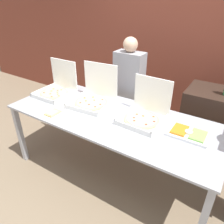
{
  "coord_description": "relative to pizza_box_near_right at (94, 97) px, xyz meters",
  "views": [
    {
      "loc": [
        1.17,
        -1.82,
        2.15
      ],
      "look_at": [
        0.0,
        0.0,
        0.93
      ],
      "focal_mm": 35.0,
      "sensor_mm": 36.0,
      "label": 1
    }
  ],
  "objects": [
    {
      "name": "ground_plane",
      "position": [
        0.37,
        -0.15,
        -0.96
      ],
      "size": [
        16.0,
        16.0,
        0.0
      ],
      "primitive_type": "plane",
      "color": "#847056"
    },
    {
      "name": "brick_wall_behind",
      "position": [
        0.37,
        1.55,
        0.44
      ],
      "size": [
        10.0,
        0.06,
        2.8
      ],
      "color": "brown",
      "rests_on": "ground_plane"
    },
    {
      "name": "buffet_table",
      "position": [
        0.37,
        -0.15,
        -0.17
      ],
      "size": [
        2.48,
        1.0,
        0.88
      ],
      "color": "#A8AAB2",
      "rests_on": "ground_plane"
    },
    {
      "name": "pizza_box_near_right",
      "position": [
        0.0,
        0.0,
        0.0
      ],
      "size": [
        0.52,
        0.53,
        0.47
      ],
      "rotation": [
        0.0,
        0.0,
        0.09
      ],
      "color": "white",
      "rests_on": "buffet_table"
    },
    {
      "name": "pizza_box_far_left",
      "position": [
        0.71,
        -0.03,
        -0.0
      ],
      "size": [
        0.46,
        0.47,
        0.44
      ],
      "rotation": [
        0.0,
        0.0,
        -0.03
      ],
      "color": "white",
      "rests_on": "buffet_table"
    },
    {
      "name": "pizza_box_near_left",
      "position": [
        -0.59,
        -0.05,
        -0.0
      ],
      "size": [
        0.45,
        0.46,
        0.44
      ],
      "rotation": [
        0.0,
        0.0,
        0.01
      ],
      "color": "white",
      "rests_on": "buffet_table"
    },
    {
      "name": "paper_plate_front_left",
      "position": [
        -0.23,
        -0.49,
        -0.07
      ],
      "size": [
        0.23,
        0.23,
        0.03
      ],
      "color": "white",
      "rests_on": "buffet_table"
    },
    {
      "name": "veggie_tray",
      "position": [
        1.22,
        -0.07,
        -0.06
      ],
      "size": [
        0.4,
        0.25,
        0.05
      ],
      "color": "white",
      "rests_on": "buffet_table"
    },
    {
      "name": "sideboard_podium",
      "position": [
        1.3,
        0.81,
        -0.44
      ],
      "size": [
        0.69,
        0.56,
        1.05
      ],
      "color": "black",
      "rests_on": "ground_plane"
    },
    {
      "name": "person_guest_cap",
      "position": [
        0.19,
        0.57,
        -0.12
      ],
      "size": [
        0.4,
        0.22,
        1.63
      ],
      "rotation": [
        0.0,
        0.0,
        3.14
      ],
      "color": "black",
      "rests_on": "ground_plane"
    }
  ]
}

